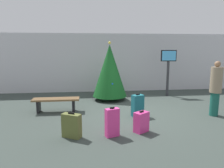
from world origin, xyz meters
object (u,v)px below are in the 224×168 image
object	(u,v)px
suitcase_0	(138,106)
suitcase_3	(141,122)
traveller_0	(216,87)
waiting_bench	(56,102)
suitcase_2	(112,122)
holiday_tree	(110,71)
suitcase_1	(72,126)
flight_info_kiosk	(168,65)

from	to	relation	value
suitcase_0	suitcase_3	bearing A→B (deg)	-98.85
traveller_0	waiting_bench	bearing A→B (deg)	169.39
suitcase_2	suitcase_3	size ratio (longest dim) A/B	1.31
holiday_tree	suitcase_1	xyz separation A→B (m)	(-1.32, -3.74, -0.96)
waiting_bench	suitcase_3	size ratio (longest dim) A/B	2.74
waiting_bench	suitcase_3	world-z (taller)	suitcase_3
traveller_0	suitcase_2	xyz separation A→B (m)	(-3.52, -1.28, -0.58)
suitcase_2	suitcase_0	bearing A→B (deg)	56.03
suitcase_0	flight_info_kiosk	bearing A→B (deg)	53.71
holiday_tree	suitcase_3	bearing A→B (deg)	-82.37
traveller_0	flight_info_kiosk	bearing A→B (deg)	98.22
holiday_tree	flight_info_kiosk	xyz separation A→B (m)	(2.76, 0.52, 0.15)
holiday_tree	flight_info_kiosk	world-z (taller)	holiday_tree
waiting_bench	suitcase_2	bearing A→B (deg)	-52.89
suitcase_0	suitcase_3	world-z (taller)	suitcase_0
flight_info_kiosk	suitcase_3	distance (m)	4.84
waiting_bench	suitcase_0	bearing A→B (deg)	-16.06
suitcase_1	suitcase_3	distance (m)	1.81
suitcase_0	suitcase_1	world-z (taller)	suitcase_0
suitcase_0	waiting_bench	bearing A→B (deg)	163.94
suitcase_1	suitcase_0	bearing A→B (deg)	35.55
traveller_0	suitcase_0	world-z (taller)	traveller_0
flight_info_kiosk	waiting_bench	xyz separation A→B (m)	(-4.79, -2.05, -1.05)
flight_info_kiosk	suitcase_1	distance (m)	6.01
traveller_0	suitcase_0	distance (m)	2.59
holiday_tree	suitcase_2	xyz separation A→B (m)	(-0.32, -3.79, -0.90)
suitcase_0	suitcase_2	world-z (taller)	suitcase_2
suitcase_0	suitcase_1	size ratio (longest dim) A/B	1.17
holiday_tree	waiting_bench	size ratio (longest dim) A/B	1.56
waiting_bench	traveller_0	size ratio (longest dim) A/B	0.89
waiting_bench	suitcase_2	xyz separation A→B (m)	(1.71, -2.26, -0.00)
holiday_tree	suitcase_3	world-z (taller)	holiday_tree
traveller_0	suitcase_2	distance (m)	3.79
flight_info_kiosk	holiday_tree	bearing A→B (deg)	-169.36
flight_info_kiosk	suitcase_2	size ratio (longest dim) A/B	2.78
traveller_0	suitcase_2	size ratio (longest dim) A/B	2.36
suitcase_1	traveller_0	bearing A→B (deg)	15.23
suitcase_0	suitcase_2	bearing A→B (deg)	-123.97
holiday_tree	traveller_0	bearing A→B (deg)	-38.16
suitcase_2	suitcase_1	bearing A→B (deg)	177.24
flight_info_kiosk	traveller_0	bearing A→B (deg)	-81.78
traveller_0	suitcase_1	xyz separation A→B (m)	(-4.52, -1.23, -0.64)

